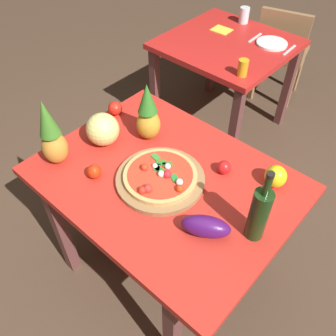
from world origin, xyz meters
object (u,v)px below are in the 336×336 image
tomato_at_corner (224,167)px  napkin_folded (221,30)px  wine_bottle (259,213)px  pineapple_left (52,136)px  pineapple_right (148,115)px  pizza (160,176)px  knife_utensil (289,50)px  drinking_glass_water (244,15)px  dinner_plate (272,43)px  bell_pepper (276,176)px  eggplant (206,226)px  fork_utensil (255,38)px  melon (103,129)px  drinking_glass_juice (243,68)px  background_table (226,57)px  dining_chair (281,50)px  tomato_by_bottle (94,172)px  pizza_board (161,180)px  tomato_beside_pepper (115,108)px  display_table (166,190)px

tomato_at_corner → napkin_folded: (-0.89, 1.21, -0.03)m
wine_bottle → pineapple_left: (-0.93, -0.27, 0.02)m
pineapple_right → napkin_folded: (-0.45, 1.26, -0.14)m
pizza → knife_utensil: 1.52m
drinking_glass_water → dinner_plate: size_ratio=0.53×
bell_pepper → dinner_plate: size_ratio=0.49×
pineapple_left → drinking_glass_water: (-0.20, 1.90, -0.10)m
pizza → wine_bottle: (0.47, 0.04, 0.09)m
pizza → pineapple_left: size_ratio=0.97×
eggplant → fork_utensil: eggplant is taller
pineapple_left → pineapple_right: pineapple_left is taller
bell_pepper → fork_utensil: size_ratio=0.60×
melon → drinking_glass_juice: bearing=80.6°
drinking_glass_juice → dinner_plate: 0.50m
pizza → napkin_folded: 1.61m
napkin_folded → knife_utensil: bearing=6.0°
background_table → melon: bearing=-82.9°
eggplant → dinner_plate: size_ratio=0.91×
dining_chair → background_table: bearing=64.0°
tomato_at_corner → dinner_plate: size_ratio=0.30×
background_table → drinking_glass_juice: bearing=-43.6°
background_table → tomato_by_bottle: (0.32, -1.51, 0.15)m
tomato_by_bottle → drinking_glass_water: 1.90m
knife_utensil → pineapple_right: bearing=-96.7°
wine_bottle → drinking_glass_water: bearing=124.7°
pizza_board → tomato_beside_pepper: size_ratio=5.26×
wine_bottle → knife_utensil: bearing=113.4°
pineapple_right → eggplant: 0.65m
drinking_glass_water → dining_chair: bearing=53.8°
drinking_glass_water → tomato_beside_pepper: bearing=-85.0°
wine_bottle → tomato_by_bottle: wine_bottle is taller
background_table → melon: size_ratio=5.27×
display_table → pizza_board: size_ratio=2.88×
dining_chair → drinking_glass_water: bearing=39.2°
drinking_glass_juice → dinner_plate: (-0.07, 0.49, -0.05)m
melon → bell_pepper: size_ratio=1.54×
pineapple_left → tomato_by_bottle: size_ratio=5.18×
pineapple_right → knife_utensil: pineapple_right is taller
eggplant → display_table: bearing=159.4°
wine_bottle → pineapple_right: wine_bottle is taller
tomato_by_bottle → fork_utensil: size_ratio=0.37×
dining_chair → tomato_at_corner: dining_chair is taller
pineapple_left → pizza: bearing=25.9°
dinner_plate → napkin_folded: dinner_plate is taller
pizza → tomato_at_corner: 0.30m
melon → napkin_folded: melon is taller
tomato_by_bottle → drinking_glass_juice: 1.19m
pineapple_right → bell_pepper: pineapple_right is taller
napkin_folded → pizza_board: bearing=-64.0°
pizza → background_table: bearing=113.0°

